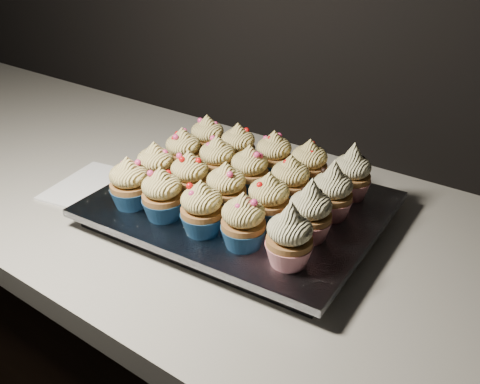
{
  "coord_description": "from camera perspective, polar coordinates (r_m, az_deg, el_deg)",
  "views": [
    {
      "loc": [
        0.67,
        1.09,
        1.36
      ],
      "look_at": [
        0.23,
        1.69,
        0.95
      ],
      "focal_mm": 40.0,
      "sensor_mm": 36.0,
      "label": 1
    }
  ],
  "objects": [
    {
      "name": "baking_tray",
      "position": [
        0.87,
        0.0,
        -2.26
      ],
      "size": [
        0.43,
        0.34,
        0.02
      ],
      "primitive_type": "cube",
      "rotation": [
        0.0,
        0.0,
        0.07
      ],
      "color": "black",
      "rests_on": "worktop"
    },
    {
      "name": "worktop",
      "position": [
        1.02,
        -9.8,
        0.44
      ],
      "size": [
        2.44,
        0.64,
        0.04
      ],
      "primitive_type": "cube",
      "color": "beige",
      "rests_on": "cabinet"
    },
    {
      "name": "cupcake_0",
      "position": [
        0.84,
        -11.69,
        0.86
      ],
      "size": [
        0.06,
        0.06,
        0.08
      ],
      "color": "navy",
      "rests_on": "foil_lining"
    },
    {
      "name": "napkin",
      "position": [
        0.99,
        -14.64,
        0.39
      ],
      "size": [
        0.19,
        0.19,
        0.0
      ],
      "primitive_type": "cube",
      "rotation": [
        0.0,
        0.0,
        0.2
      ],
      "color": "white",
      "rests_on": "worktop"
    },
    {
      "name": "cupcake_7",
      "position": [
        0.81,
        -1.48,
        0.29
      ],
      "size": [
        0.06,
        0.06,
        0.08
      ],
      "color": "navy",
      "rests_on": "foil_lining"
    },
    {
      "name": "cupcake_8",
      "position": [
        0.78,
        3.09,
        -0.93
      ],
      "size": [
        0.06,
        0.06,
        0.08
      ],
      "color": "navy",
      "rests_on": "foil_lining"
    },
    {
      "name": "cupcake_3",
      "position": [
        0.73,
        0.36,
        -3.23
      ],
      "size": [
        0.06,
        0.06,
        0.08
      ],
      "color": "navy",
      "rests_on": "foil_lining"
    },
    {
      "name": "cupcake_14",
      "position": [
        0.81,
        9.79,
        -0.08
      ],
      "size": [
        0.06,
        0.06,
        0.1
      ],
      "color": "red",
      "rests_on": "foil_lining"
    },
    {
      "name": "cupcake_17",
      "position": [
        0.92,
        3.62,
        3.87
      ],
      "size": [
        0.06,
        0.06,
        0.08
      ],
      "color": "navy",
      "rests_on": "foil_lining"
    },
    {
      "name": "cupcake_12",
      "position": [
        0.86,
        1.02,
        2.23
      ],
      "size": [
        0.06,
        0.06,
        0.08
      ],
      "color": "navy",
      "rests_on": "foil_lining"
    },
    {
      "name": "cupcake_15",
      "position": [
        0.99,
        -3.48,
        5.68
      ],
      "size": [
        0.06,
        0.06,
        0.08
      ],
      "color": "navy",
      "rests_on": "foil_lining"
    },
    {
      "name": "cupcake_13",
      "position": [
        0.83,
        5.37,
        1.08
      ],
      "size": [
        0.06,
        0.06,
        0.08
      ],
      "color": "navy",
      "rests_on": "foil_lining"
    },
    {
      "name": "cupcake_19",
      "position": [
        0.87,
        11.81,
        1.88
      ],
      "size": [
        0.06,
        0.06,
        0.1
      ],
      "color": "red",
      "rests_on": "foil_lining"
    },
    {
      "name": "foil_lining",
      "position": [
        0.86,
        0.0,
        -1.29
      ],
      "size": [
        0.46,
        0.37,
        0.01
      ],
      "primitive_type": "cube",
      "rotation": [
        0.0,
        0.0,
        0.07
      ],
      "color": "silver",
      "rests_on": "baking_tray"
    },
    {
      "name": "cupcake_2",
      "position": [
        0.76,
        -4.09,
        -1.83
      ],
      "size": [
        0.06,
        0.06,
        0.08
      ],
      "color": "navy",
      "rests_on": "foil_lining"
    },
    {
      "name": "cupcake_10",
      "position": [
        0.93,
        -6.06,
        4.22
      ],
      "size": [
        0.06,
        0.06,
        0.08
      ],
      "color": "navy",
      "rests_on": "foil_lining"
    },
    {
      "name": "cupcake_9",
      "position": [
        0.75,
        7.48,
        -2.22
      ],
      "size": [
        0.06,
        0.06,
        0.1
      ],
      "color": "red",
      "rests_on": "foil_lining"
    },
    {
      "name": "cupcake_6",
      "position": [
        0.85,
        -5.36,
        1.56
      ],
      "size": [
        0.06,
        0.06,
        0.08
      ],
      "color": "navy",
      "rests_on": "foil_lining"
    },
    {
      "name": "cupcake_4",
      "position": [
        0.7,
        5.3,
        -4.85
      ],
      "size": [
        0.06,
        0.06,
        0.1
      ],
      "color": "red",
      "rests_on": "foil_lining"
    },
    {
      "name": "cabinet",
      "position": [
        1.29,
        -8.1,
        -17.39
      ],
      "size": [
        2.4,
        0.6,
        0.86
      ],
      "primitive_type": "cube",
      "color": "black",
      "rests_on": "ground"
    },
    {
      "name": "cupcake_11",
      "position": [
        0.9,
        -2.43,
        3.32
      ],
      "size": [
        0.06,
        0.06,
        0.08
      ],
      "color": "navy",
      "rests_on": "foil_lining"
    },
    {
      "name": "cupcake_16",
      "position": [
        0.95,
        -0.22,
        4.76
      ],
      "size": [
        0.06,
        0.06,
        0.08
      ],
      "color": "navy",
      "rests_on": "foil_lining"
    },
    {
      "name": "cupcake_1",
      "position": [
        0.8,
        -8.29,
        -0.31
      ],
      "size": [
        0.06,
        0.06,
        0.08
      ],
      "color": "navy",
      "rests_on": "foil_lining"
    },
    {
      "name": "cupcake_5",
      "position": [
        0.89,
        -8.96,
        2.57
      ],
      "size": [
        0.06,
        0.06,
        0.08
      ],
      "color": "navy",
      "rests_on": "foil_lining"
    },
    {
      "name": "cupcake_18",
      "position": [
        0.89,
        7.35,
        2.86
      ],
      "size": [
        0.06,
        0.06,
        0.08
      ],
      "color": "navy",
      "rests_on": "foil_lining"
    }
  ]
}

